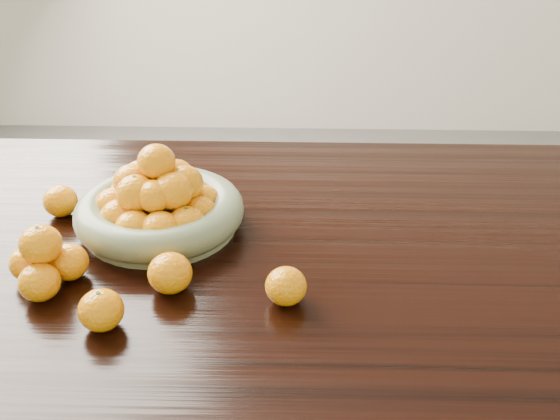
{
  "coord_description": "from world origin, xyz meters",
  "views": [
    {
      "loc": [
        0.06,
        -1.04,
        1.4
      ],
      "look_at": [
        0.03,
        -0.02,
        0.83
      ],
      "focal_mm": 40.0,
      "sensor_mm": 36.0,
      "label": 1
    }
  ],
  "objects_px": {
    "dining_table": "(265,278)",
    "loose_orange_0": "(101,310)",
    "orange_pyramid": "(45,262)",
    "fruit_bowl": "(159,205)"
  },
  "relations": [
    {
      "from": "dining_table",
      "to": "fruit_bowl",
      "type": "relative_size",
      "value": 5.91
    },
    {
      "from": "fruit_bowl",
      "to": "loose_orange_0",
      "type": "distance_m",
      "value": 0.31
    },
    {
      "from": "dining_table",
      "to": "loose_orange_0",
      "type": "bearing_deg",
      "value": -131.98
    },
    {
      "from": "orange_pyramid",
      "to": "loose_orange_0",
      "type": "relative_size",
      "value": 1.9
    },
    {
      "from": "dining_table",
      "to": "fruit_bowl",
      "type": "distance_m",
      "value": 0.26
    },
    {
      "from": "fruit_bowl",
      "to": "orange_pyramid",
      "type": "bearing_deg",
      "value": -128.53
    },
    {
      "from": "dining_table",
      "to": "orange_pyramid",
      "type": "relative_size",
      "value": 14.5
    },
    {
      "from": "fruit_bowl",
      "to": "loose_orange_0",
      "type": "relative_size",
      "value": 4.67
    },
    {
      "from": "dining_table",
      "to": "loose_orange_0",
      "type": "xyz_separation_m",
      "value": [
        -0.24,
        -0.27,
        0.12
      ]
    },
    {
      "from": "loose_orange_0",
      "to": "orange_pyramid",
      "type": "bearing_deg",
      "value": 138.81
    }
  ]
}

